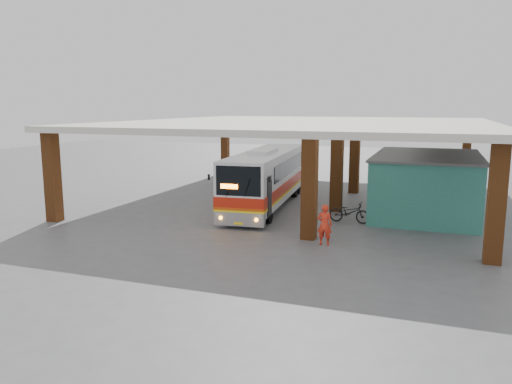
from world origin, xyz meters
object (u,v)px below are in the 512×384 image
at_px(coach_bus, 267,178).
at_px(motorcycle, 349,212).
at_px(pedestrian, 325,225).
at_px(red_chair, 378,195).

bearing_deg(coach_bus, motorcycle, -30.41).
distance_m(motorcycle, pedestrian, 4.26).
distance_m(coach_bus, red_chair, 7.01).
bearing_deg(pedestrian, coach_bus, -54.30).
relative_size(coach_bus, red_chair, 15.70).
relative_size(motorcycle, pedestrian, 1.17).
bearing_deg(red_chair, coach_bus, -143.61).
bearing_deg(coach_bus, red_chair, 28.79).
height_order(motorcycle, red_chair, motorcycle).
bearing_deg(motorcycle, coach_bus, 68.72).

